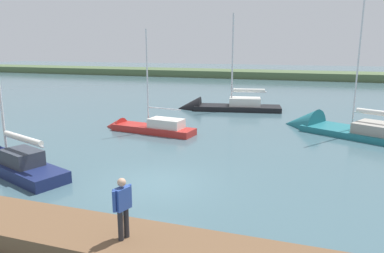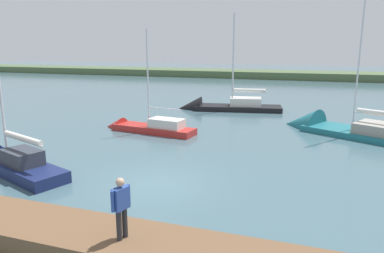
{
  "view_description": "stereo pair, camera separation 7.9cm",
  "coord_description": "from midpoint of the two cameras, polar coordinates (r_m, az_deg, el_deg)",
  "views": [
    {
      "loc": [
        -5.65,
        12.58,
        5.42
      ],
      "look_at": [
        -0.27,
        -3.65,
        1.61
      ],
      "focal_mm": 33.66,
      "sensor_mm": 36.0,
      "label": 1
    },
    {
      "loc": [
        -5.73,
        12.55,
        5.42
      ],
      "look_at": [
        -0.27,
        -3.65,
        1.61
      ],
      "focal_mm": 33.66,
      "sensor_mm": 36.0,
      "label": 2
    }
  ],
  "objects": [
    {
      "name": "sailboat_far_left",
      "position": [
        24.91,
        22.12,
        -0.69
      ],
      "size": [
        10.0,
        6.98,
        10.98
      ],
      "rotation": [
        0.0,
        0.0,
        -0.49
      ],
      "color": "#1E6B75",
      "rests_on": "ground_plane"
    },
    {
      "name": "far_shoreline",
      "position": [
        65.51,
        13.68,
        7.46
      ],
      "size": [
        180.0,
        8.0,
        2.4
      ],
      "primitive_type": "cube",
      "color": "#4C603D",
      "rests_on": "ground_plane"
    },
    {
      "name": "sailboat_near_dock",
      "position": [
        31.55,
        4.57,
        2.93
      ],
      "size": [
        9.15,
        3.76,
        9.19
      ],
      "rotation": [
        0.0,
        0.0,
        0.18
      ],
      "color": "black",
      "rests_on": "ground_plane"
    },
    {
      "name": "sailboat_inner_slip",
      "position": [
        18.37,
        -27.05,
        -5.27
      ],
      "size": [
        7.11,
        3.82,
        8.85
      ],
      "rotation": [
        0.0,
        0.0,
        -0.34
      ],
      "color": "navy",
      "rests_on": "ground_plane"
    },
    {
      "name": "sailboat_outer_mooring",
      "position": [
        23.65,
        -7.38,
        -0.46
      ],
      "size": [
        6.71,
        2.35,
        7.18
      ],
      "rotation": [
        0.0,
        0.0,
        -0.14
      ],
      "color": "#B22823",
      "rests_on": "ground_plane"
    },
    {
      "name": "dock_pier",
      "position": [
        10.77,
        -16.76,
        -16.48
      ],
      "size": [
        26.02,
        2.02,
        0.57
      ],
      "primitive_type": "cube",
      "color": "brown",
      "rests_on": "ground_plane"
    },
    {
      "name": "ground_plane",
      "position": [
        14.82,
        -5.42,
        -8.94
      ],
      "size": [
        200.0,
        200.0,
        0.0
      ],
      "primitive_type": "plane",
      "color": "#42606B"
    },
    {
      "name": "person_on_dock",
      "position": [
        9.47,
        -10.94,
        -12.01
      ],
      "size": [
        0.34,
        0.61,
        1.65
      ],
      "rotation": [
        0.0,
        0.0,
        5.97
      ],
      "color": "#28282D",
      "rests_on": "dock_pier"
    }
  ]
}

